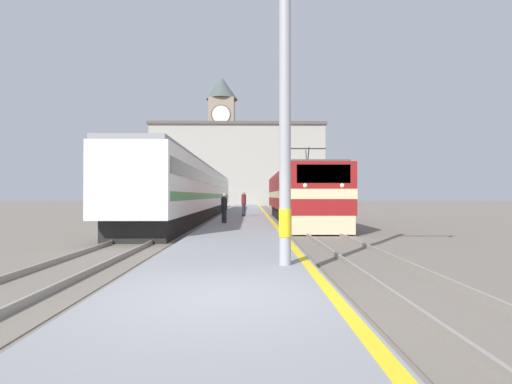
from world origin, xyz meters
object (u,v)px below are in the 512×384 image
object	(u,v)px
person_on_platform	(224,207)
clock_tower	(222,136)
locomotive_train	(297,196)
second_waiting_passenger	(244,203)
passenger_train	(197,191)
catenary_mast	(289,60)

from	to	relation	value
person_on_platform	clock_tower	size ratio (longest dim) A/B	0.06
locomotive_train	clock_tower	world-z (taller)	clock_tower
second_waiting_passenger	clock_tower	xyz separation A→B (m)	(-5.12, 48.52, 12.06)
clock_tower	person_on_platform	bearing A→B (deg)	-85.69
passenger_train	person_on_platform	distance (m)	10.76
passenger_train	person_on_platform	bearing A→B (deg)	-74.63
passenger_train	second_waiting_passenger	world-z (taller)	passenger_train
passenger_train	clock_tower	world-z (taller)	clock_tower
catenary_mast	passenger_train	bearing A→B (deg)	102.30
clock_tower	second_waiting_passenger	bearing A→B (deg)	-83.97
person_on_platform	clock_tower	distance (m)	57.04
locomotive_train	passenger_train	world-z (taller)	locomotive_train
clock_tower	catenary_mast	bearing A→B (deg)	-84.62
second_waiting_passenger	locomotive_train	bearing A→B (deg)	-26.10
catenary_mast	clock_tower	bearing A→B (deg)	95.38
second_waiting_passenger	clock_tower	bearing A→B (deg)	96.03
catenary_mast	second_waiting_passenger	bearing A→B (deg)	93.81
catenary_mast	second_waiting_passenger	world-z (taller)	catenary_mast
passenger_train	person_on_platform	xyz separation A→B (m)	(2.84, -10.33, -0.99)
catenary_mast	locomotive_train	bearing A→B (deg)	82.88
person_on_platform	clock_tower	world-z (taller)	clock_tower
passenger_train	clock_tower	size ratio (longest dim) A/B	1.48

